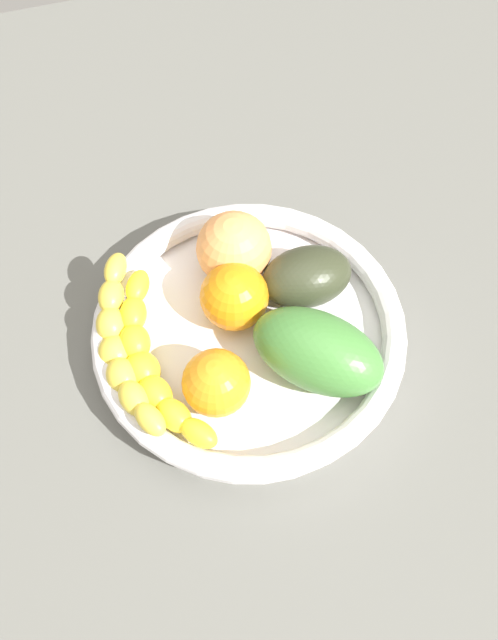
# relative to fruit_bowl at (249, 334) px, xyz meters

# --- Properties ---
(kitchen_counter) EXTENTS (1.20, 1.20, 0.03)m
(kitchen_counter) POSITION_rel_fruit_bowl_xyz_m (0.00, 0.00, -0.04)
(kitchen_counter) COLOR #61615A
(kitchen_counter) RESTS_ON ground
(fruit_bowl) EXTENTS (0.31, 0.31, 0.04)m
(fruit_bowl) POSITION_rel_fruit_bowl_xyz_m (0.00, 0.00, 0.00)
(fruit_bowl) COLOR white
(fruit_bowl) RESTS_ON kitchen_counter
(banana_draped_left) EXTENTS (0.07, 0.21, 0.04)m
(banana_draped_left) POSITION_rel_fruit_bowl_xyz_m (0.10, 0.02, 0.02)
(banana_draped_left) COLOR yellow
(banana_draped_left) RESTS_ON fruit_bowl
(banana_draped_right) EXTENTS (0.05, 0.21, 0.04)m
(banana_draped_right) POSITION_rel_fruit_bowl_xyz_m (0.12, -0.01, 0.02)
(banana_draped_right) COLOR yellow
(banana_draped_right) RESTS_ON fruit_bowl
(orange_front) EXTENTS (0.06, 0.06, 0.06)m
(orange_front) POSITION_rel_fruit_bowl_xyz_m (0.05, 0.06, 0.03)
(orange_front) COLOR orange
(orange_front) RESTS_ON fruit_bowl
(orange_mid_left) EXTENTS (0.07, 0.07, 0.07)m
(orange_mid_left) POSITION_rel_fruit_bowl_xyz_m (0.01, -0.03, 0.03)
(orange_mid_left) COLOR orange
(orange_mid_left) RESTS_ON fruit_bowl
(avocado_dark) EXTENTS (0.09, 0.06, 0.06)m
(avocado_dark) POSITION_rel_fruit_bowl_xyz_m (-0.07, -0.03, 0.03)
(avocado_dark) COLOR #323723
(avocado_dark) RESTS_ON fruit_bowl
(mango_green) EXTENTS (0.15, 0.14, 0.07)m
(mango_green) POSITION_rel_fruit_bowl_xyz_m (-0.05, 0.05, 0.03)
(mango_green) COLOR #448238
(mango_green) RESTS_ON fruit_bowl
(peach_blush) EXTENTS (0.08, 0.08, 0.08)m
(peach_blush) POSITION_rel_fruit_bowl_xyz_m (-0.01, -0.08, 0.04)
(peach_blush) COLOR #F99F57
(peach_blush) RESTS_ON fruit_bowl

